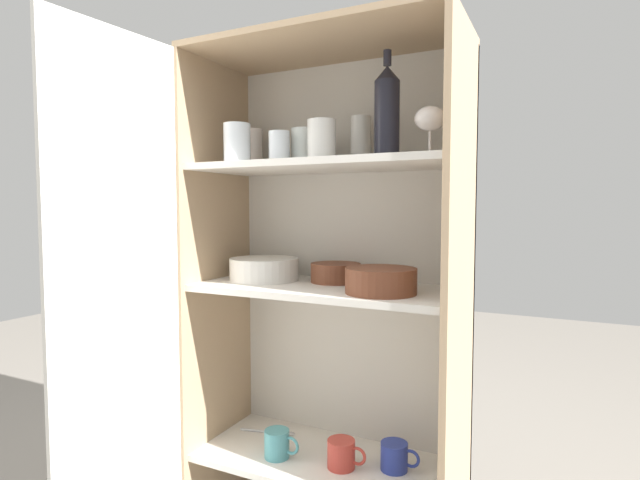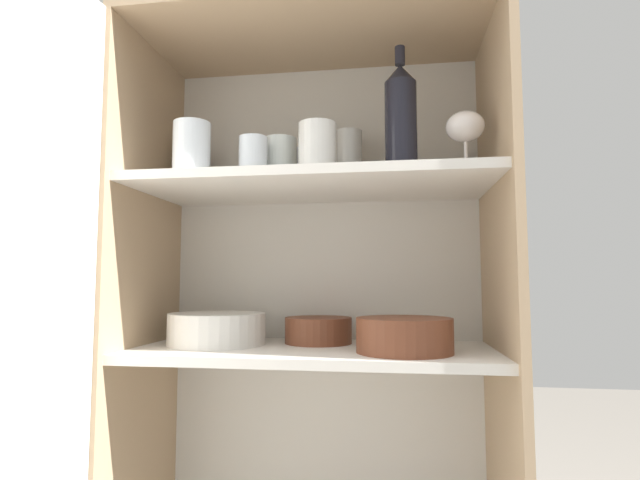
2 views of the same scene
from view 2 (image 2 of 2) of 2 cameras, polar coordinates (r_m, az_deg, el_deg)
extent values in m
cube|color=silver|center=(1.31, 0.51, -13.54)|extent=(0.82, 0.02, 1.52)
cube|color=tan|center=(1.25, -19.67, -13.63)|extent=(0.02, 0.38, 1.52)
cube|color=tan|center=(1.13, 20.19, -14.55)|extent=(0.02, 0.38, 1.52)
cube|color=tan|center=(1.25, -0.75, 22.40)|extent=(0.82, 0.38, 0.02)
cube|color=silver|center=(1.12, -0.80, -12.70)|extent=(0.78, 0.35, 0.02)
cube|color=silver|center=(1.13, -0.77, 6.15)|extent=(0.78, 0.35, 0.02)
cylinder|color=white|center=(1.18, -4.58, 8.92)|extent=(0.08, 0.08, 0.11)
cylinder|color=white|center=(1.26, -3.49, 7.93)|extent=(0.08, 0.08, 0.10)
cylinder|color=white|center=(1.13, -14.46, 9.91)|extent=(0.08, 0.08, 0.12)
cylinder|color=white|center=(1.09, -0.31, 10.26)|extent=(0.08, 0.08, 0.11)
cylinder|color=silver|center=(1.32, -14.14, 8.06)|extent=(0.07, 0.07, 0.13)
cylinder|color=white|center=(1.12, -7.66, 9.27)|extent=(0.06, 0.06, 0.09)
cylinder|color=white|center=(1.24, 3.37, 9.07)|extent=(0.06, 0.06, 0.15)
cylinder|color=silver|center=(1.07, 16.38, 7.66)|extent=(0.06, 0.06, 0.01)
cylinder|color=silver|center=(1.08, 16.34, 9.29)|extent=(0.01, 0.01, 0.06)
ellipsoid|color=silver|center=(1.10, 16.26, 12.33)|extent=(0.08, 0.08, 0.06)
cylinder|color=black|center=(1.13, 9.24, 12.30)|extent=(0.07, 0.07, 0.21)
cone|color=black|center=(1.17, 9.15, 18.23)|extent=(0.07, 0.07, 0.04)
cylinder|color=black|center=(1.19, 9.12, 20.06)|extent=(0.02, 0.02, 0.04)
cylinder|color=silver|center=(1.19, -11.73, -11.42)|extent=(0.22, 0.22, 0.01)
cylinder|color=silver|center=(1.19, -11.72, -10.99)|extent=(0.22, 0.22, 0.01)
cylinder|color=silver|center=(1.19, -11.71, -10.56)|extent=(0.22, 0.22, 0.01)
cylinder|color=silver|center=(1.19, -11.71, -10.13)|extent=(0.22, 0.22, 0.01)
cylinder|color=silver|center=(1.19, -11.70, -9.69)|extent=(0.22, 0.22, 0.01)
cylinder|color=silver|center=(1.19, -11.69, -9.26)|extent=(0.22, 0.22, 0.01)
cylinder|color=silver|center=(1.19, -11.68, -8.83)|extent=(0.22, 0.22, 0.01)
cylinder|color=silver|center=(1.19, -11.67, -8.40)|extent=(0.22, 0.22, 0.01)
cylinder|color=brown|center=(1.05, 9.62, -10.68)|extent=(0.20, 0.20, 0.07)
torus|color=brown|center=(1.04, 9.59, -8.97)|extent=(0.19, 0.19, 0.01)
cylinder|color=brown|center=(1.19, -0.42, -10.27)|extent=(0.16, 0.16, 0.06)
torus|color=brown|center=(1.19, -0.42, -9.02)|extent=(0.16, 0.16, 0.01)
camera|label=1|loc=(0.54, 125.43, 12.83)|focal=28.00mm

